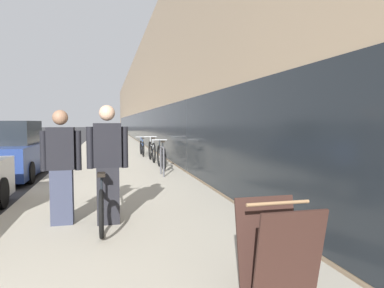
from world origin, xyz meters
name	(u,v)px	position (x,y,z in m)	size (l,w,h in m)	color
sidewalk_slab	(112,145)	(5.99, 21.00, 0.05)	(4.06, 70.00, 0.11)	#B2AA99
storefront_facade	(186,101)	(13.06, 29.00, 3.65)	(10.01, 70.00, 7.31)	tan
tandem_bicycle	(103,195)	(5.62, 2.48, 0.47)	(0.52, 2.78, 0.83)	black
person_rider	(108,164)	(5.72, 2.12, 1.02)	(0.61, 0.24, 1.80)	black
person_bystander	(61,167)	(5.03, 2.26, 0.98)	(0.59, 0.23, 1.73)	#33384C
bike_rack_hoop	(162,158)	(7.24, 6.55, 0.62)	(0.05, 0.60, 0.84)	#4C4C51
cruiser_bike_nearest	(161,157)	(7.44, 8.05, 0.51)	(0.52, 1.74, 0.95)	black
cruiser_bike_middle	(152,151)	(7.40, 10.26, 0.51)	(0.52, 1.90, 0.96)	black
cruiser_bike_farthest	(142,148)	(7.24, 12.61, 0.47)	(0.52, 1.73, 0.86)	black
sandwich_board_sign	(277,254)	(7.08, -0.67, 0.56)	(0.56, 0.56, 0.90)	#331E19
vintage_roadster_curbside	(8,152)	(2.83, 7.93, 0.76)	(1.87, 4.30, 1.69)	navy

